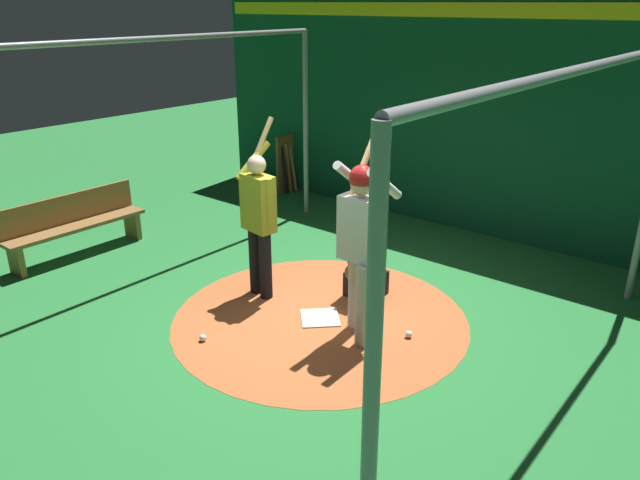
% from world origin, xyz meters
% --- Properties ---
extents(ground_plane, '(26.17, 26.17, 0.00)m').
position_xyz_m(ground_plane, '(0.00, 0.00, 0.00)').
color(ground_plane, '#287A38').
extents(dirt_circle, '(3.30, 3.30, 0.01)m').
position_xyz_m(dirt_circle, '(0.00, 0.00, 0.00)').
color(dirt_circle, '#B76033').
rests_on(dirt_circle, ground).
extents(home_plate, '(0.59, 0.59, 0.01)m').
position_xyz_m(home_plate, '(0.00, 0.00, 0.01)').
color(home_plate, white).
rests_on(home_plate, dirt_circle).
extents(batter, '(0.68, 0.49, 2.19)m').
position_xyz_m(batter, '(0.03, 0.55, 1.15)').
color(batter, '#B3B3B7').
rests_on(batter, ground).
extents(catcher, '(0.58, 0.40, 0.99)m').
position_xyz_m(catcher, '(-0.77, 0.06, 0.39)').
color(catcher, black).
rests_on(catcher, ground).
extents(visitor, '(0.58, 0.51, 2.09)m').
position_xyz_m(visitor, '(-0.03, -0.94, 1.00)').
color(visitor, black).
rests_on(visitor, ground).
extents(back_wall, '(0.23, 10.17, 3.36)m').
position_xyz_m(back_wall, '(-3.73, 0.00, 1.69)').
color(back_wall, '#0F472D').
rests_on(back_wall, ground).
extents(cage_frame, '(5.55, 5.16, 2.94)m').
position_xyz_m(cage_frame, '(0.00, 0.00, 2.06)').
color(cage_frame, gray).
rests_on(cage_frame, ground).
extents(bat_rack, '(0.58, 0.21, 1.05)m').
position_xyz_m(bat_rack, '(-3.48, -3.60, 0.50)').
color(bat_rack, olive).
rests_on(bat_rack, ground).
extents(bench, '(1.99, 0.36, 0.85)m').
position_xyz_m(bench, '(0.71, -3.83, 0.45)').
color(bench, olive).
rests_on(bench, ground).
extents(baseball_0, '(0.07, 0.07, 0.07)m').
position_xyz_m(baseball_0, '(-0.27, 0.99, 0.04)').
color(baseball_0, white).
rests_on(baseball_0, dirt_circle).
extents(baseball_1, '(0.07, 0.07, 0.07)m').
position_xyz_m(baseball_1, '(1.16, -0.64, 0.04)').
color(baseball_1, white).
rests_on(baseball_1, dirt_circle).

